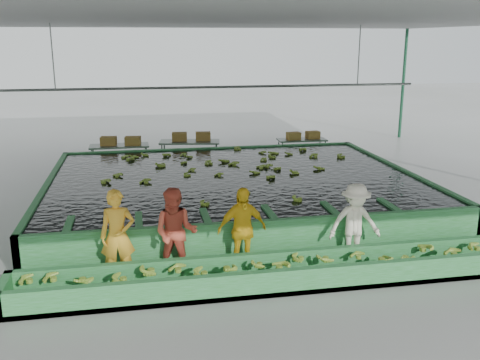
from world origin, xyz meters
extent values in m
plane|color=#959692|center=(0.00, 0.00, 0.00)|extent=(80.00, 80.00, 0.00)
cube|color=gray|center=(0.00, 0.00, 5.00)|extent=(20.00, 22.00, 0.04)
cube|color=black|center=(0.00, 1.50, 0.85)|extent=(9.70, 7.70, 0.00)
cylinder|color=#59605B|center=(0.00, 5.00, 3.00)|extent=(0.08, 0.08, 14.00)
cylinder|color=#59605B|center=(-5.00, 5.00, 4.00)|extent=(0.04, 0.04, 2.00)
cylinder|color=#59605B|center=(5.00, 5.00, 4.00)|extent=(0.04, 0.04, 2.00)
imported|color=yellow|center=(-3.00, -2.80, 0.90)|extent=(0.67, 0.44, 1.81)
imported|color=#C84C36|center=(-1.90, -2.80, 0.89)|extent=(1.01, 0.88, 1.78)
imported|color=yellow|center=(-0.60, -2.80, 0.87)|extent=(1.07, 0.59, 1.73)
imported|color=white|center=(1.78, -2.80, 0.84)|extent=(1.13, 0.70, 1.68)
camera|label=1|loc=(-2.51, -12.60, 4.51)|focal=40.00mm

